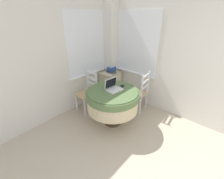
# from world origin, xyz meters

# --- Properties ---
(corner_room_shell) EXTENTS (4.59, 4.98, 2.55)m
(corner_room_shell) POSITION_xyz_m (1.39, 2.01, 1.28)
(corner_room_shell) COLOR silver
(corner_room_shell) RESTS_ON ground_plane
(round_dining_table) EXTENTS (1.06, 1.06, 0.78)m
(round_dining_table) POSITION_xyz_m (1.16, 2.02, 0.60)
(round_dining_table) COLOR #4C3D2D
(round_dining_table) RESTS_ON ground_plane
(laptop) EXTENTS (0.32, 0.26, 0.22)m
(laptop) POSITION_xyz_m (1.20, 2.04, 0.82)
(laptop) COLOR white
(laptop) RESTS_ON round_dining_table
(computer_mouse) EXTENTS (0.06, 0.09, 0.05)m
(computer_mouse) POSITION_xyz_m (1.41, 1.99, 0.80)
(computer_mouse) COLOR black
(computer_mouse) RESTS_ON round_dining_table
(cell_phone) EXTENTS (0.06, 0.13, 0.01)m
(cell_phone) POSITION_xyz_m (1.47, 2.00, 0.78)
(cell_phone) COLOR #B2B7BC
(cell_phone) RESTS_ON round_dining_table
(dining_chair_near_back_window) EXTENTS (0.44, 0.39, 0.97)m
(dining_chair_near_back_window) POSITION_xyz_m (1.17, 2.81, 0.46)
(dining_chair_near_back_window) COLOR tan
(dining_chair_near_back_window) RESTS_ON ground_plane
(dining_chair_near_right_window) EXTENTS (0.42, 0.47, 0.97)m
(dining_chair_near_right_window) POSITION_xyz_m (1.96, 1.91, 0.46)
(dining_chair_near_right_window) COLOR tan
(dining_chair_near_right_window) RESTS_ON ground_plane
(corner_cabinet) EXTENTS (0.53, 0.44, 0.71)m
(corner_cabinet) POSITION_xyz_m (2.04, 2.87, 0.36)
(corner_cabinet) COLOR beige
(corner_cabinet) RESTS_ON ground_plane
(storage_box) EXTENTS (0.22, 0.15, 0.12)m
(storage_box) POSITION_xyz_m (2.09, 2.88, 0.77)
(storage_box) COLOR #2D4C93
(storage_box) RESTS_ON corner_cabinet
(book_on_cabinet) EXTENTS (0.15, 0.25, 0.02)m
(book_on_cabinet) POSITION_xyz_m (2.01, 2.82, 0.72)
(book_on_cabinet) COLOR #3F3F44
(book_on_cabinet) RESTS_ON corner_cabinet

